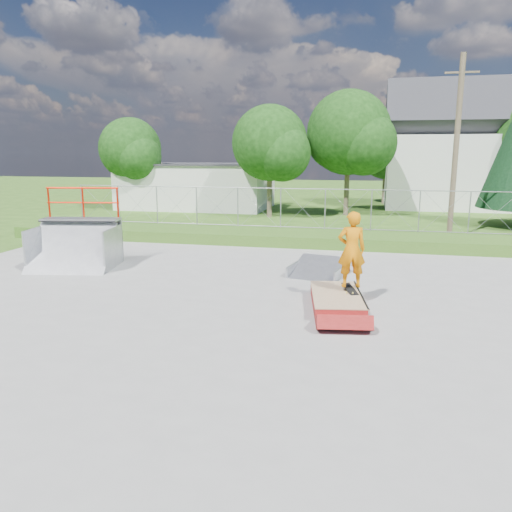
{
  "coord_description": "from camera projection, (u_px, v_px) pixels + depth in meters",
  "views": [
    {
      "loc": [
        3.87,
        -11.69,
        3.87
      ],
      "look_at": [
        0.94,
        1.27,
        1.1
      ],
      "focal_mm": 35.0,
      "sensor_mm": 36.0,
      "label": 1
    }
  ],
  "objects": [
    {
      "name": "grass_berm",
      "position": [
        276.0,
        237.0,
        21.81
      ],
      "size": [
        24.0,
        3.0,
        0.5
      ],
      "primitive_type": "cube",
      "color": "#2F5317",
      "rests_on": "ground"
    },
    {
      "name": "skateboard",
      "position": [
        350.0,
        289.0,
        12.8
      ],
      "size": [
        0.49,
        0.82,
        0.13
      ],
      "primitive_type": "cube",
      "rotation": [
        0.14,
        0.0,
        0.37
      ],
      "color": "black",
      "rests_on": "grind_box"
    },
    {
      "name": "tree_center",
      "position": [
        353.0,
        136.0,
        30.12
      ],
      "size": [
        5.44,
        5.12,
        7.6
      ],
      "color": "brown",
      "rests_on": "ground"
    },
    {
      "name": "tree_left_far",
      "position": [
        132.0,
        151.0,
        33.48
      ],
      "size": [
        4.42,
        4.16,
        6.18
      ],
      "color": "brown",
      "rests_on": "ground"
    },
    {
      "name": "gable_house",
      "position": [
        446.0,
        153.0,
        34.89
      ],
      "size": [
        8.4,
        6.08,
        8.94
      ],
      "color": "silver",
      "rests_on": "ground"
    },
    {
      "name": "grind_box",
      "position": [
        337.0,
        301.0,
        12.61
      ],
      "size": [
        1.6,
        2.68,
        0.37
      ],
      "rotation": [
        0.0,
        0.0,
        0.16
      ],
      "color": "maroon",
      "rests_on": "concrete_pad"
    },
    {
      "name": "concrete_pad",
      "position": [
        209.0,
        305.0,
        12.79
      ],
      "size": [
        20.0,
        16.0,
        0.04
      ],
      "primitive_type": "cube",
      "color": "gray",
      "rests_on": "ground"
    },
    {
      "name": "utility_building_flat",
      "position": [
        197.0,
        186.0,
        35.22
      ],
      "size": [
        10.0,
        6.0,
        3.0
      ],
      "primitive_type": "cube",
      "color": "silver",
      "rests_on": "ground"
    },
    {
      "name": "chain_link_fence",
      "position": [
        281.0,
        208.0,
        22.53
      ],
      "size": [
        20.0,
        0.06,
        1.8
      ],
      "primitive_type": null,
      "color": "gray",
      "rests_on": "grass_berm"
    },
    {
      "name": "tree_back_mid",
      "position": [
        389.0,
        155.0,
        37.53
      ],
      "size": [
        4.08,
        3.84,
        5.7
      ],
      "color": "brown",
      "rests_on": "ground"
    },
    {
      "name": "skater",
      "position": [
        352.0,
        252.0,
        12.6
      ],
      "size": [
        0.79,
        0.61,
        1.94
      ],
      "primitive_type": "imported",
      "rotation": [
        0.0,
        0.0,
        3.36
      ],
      "color": "orange",
      "rests_on": "grind_box"
    },
    {
      "name": "ground",
      "position": [
        209.0,
        306.0,
        12.79
      ],
      "size": [
        120.0,
        120.0,
        0.0
      ],
      "primitive_type": "plane",
      "color": "#2F5317",
      "rests_on": "ground"
    },
    {
      "name": "concrete_stairs",
      "position": [
        91.0,
        229.0,
        22.85
      ],
      "size": [
        1.5,
        1.6,
        0.8
      ],
      "primitive_type": null,
      "color": "gray",
      "rests_on": "ground"
    },
    {
      "name": "flat_bank_ramp",
      "position": [
        318.0,
        269.0,
        15.82
      ],
      "size": [
        1.92,
        2.0,
        0.49
      ],
      "primitive_type": null,
      "rotation": [
        0.0,
        0.0,
        -0.22
      ],
      "color": "#96989E",
      "rests_on": "concrete_pad"
    },
    {
      "name": "quarter_pipe",
      "position": [
        72.0,
        230.0,
        16.65
      ],
      "size": [
        3.02,
        2.69,
        2.67
      ],
      "primitive_type": null,
      "rotation": [
        0.0,
        0.0,
        0.18
      ],
      "color": "#96989E",
      "rests_on": "concrete_pad"
    },
    {
      "name": "tree_left_near",
      "position": [
        273.0,
        146.0,
        29.33
      ],
      "size": [
        4.76,
        4.48,
        6.65
      ],
      "color": "brown",
      "rests_on": "ground"
    },
    {
      "name": "utility_pole",
      "position": [
        456.0,
        149.0,
        21.82
      ],
      "size": [
        0.24,
        0.24,
        8.0
      ],
      "primitive_type": "cylinder",
      "color": "brown",
      "rests_on": "ground"
    }
  ]
}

